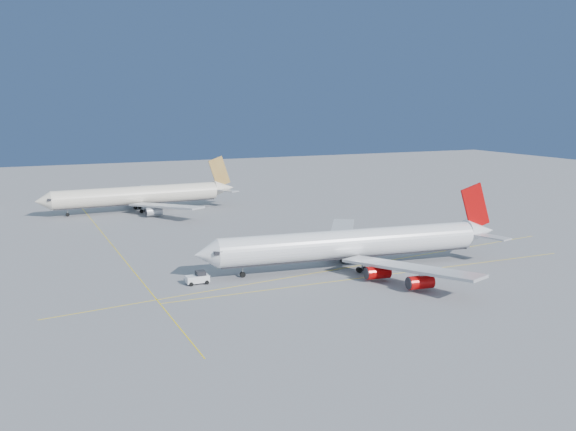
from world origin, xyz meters
name	(u,v)px	position (x,y,z in m)	size (l,w,h in m)	color
ground	(330,262)	(0.00, 0.00, 0.00)	(500.00, 500.00, 0.00)	slate
taxiway_lines	(255,262)	(-14.71, 6.34, 0.01)	(118.86, 140.00, 0.02)	yellow
airliner_virgin	(356,244)	(2.69, -6.38, 4.98)	(67.02, 59.92, 16.53)	white
airliner_etihad	(141,195)	(-23.44, 82.11, 4.97)	(62.55, 57.80, 16.33)	beige
pushback_tug	(198,278)	(-30.63, -4.83, 1.12)	(4.32, 2.67, 2.42)	white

